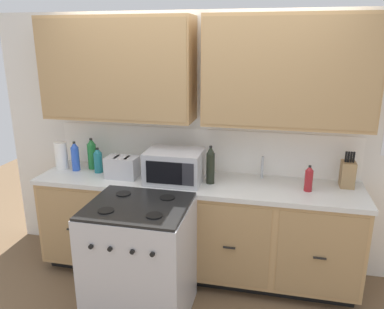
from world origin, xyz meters
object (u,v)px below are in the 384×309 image
Objects in this scene: microwave at (174,166)px; bottle_teal at (98,160)px; bottle_dark at (210,165)px; stove_range at (140,260)px; bottle_red at (309,179)px; bottle_blue at (75,156)px; paper_towel_roll at (61,156)px; bottle_green at (92,154)px; toaster at (122,167)px; knife_block at (348,174)px.

bottle_teal is (-0.76, 0.08, -0.02)m from microwave.
bottle_dark reaches higher than microwave.
stove_range is 1.50m from bottle_red.
paper_towel_roll is at bearing 174.09° from bottle_blue.
paper_towel_roll is 0.29m from bottle_green.
bottle_teal is at bearing 133.88° from stove_range.
bottle_dark reaches higher than bottle_teal.
microwave is 1.71× the size of toaster.
bottle_green is 1.36× the size of bottle_red.
paper_towel_roll is 2.27m from bottle_red.
stove_range is 3.39× the size of toaster.
bottle_teal is (-0.63, 0.66, 0.56)m from stove_range.
stove_range is 2.84× the size of bottle_dark.
microwave is 1.55× the size of knife_block.
stove_range is 4.32× the size of bottle_red.
bottle_green is (-1.18, 0.14, -0.02)m from bottle_dark.
microwave is at bearing 77.64° from stove_range.
bottle_dark reaches higher than toaster.
microwave is at bearing -178.25° from bottle_red.
bottle_red is at bearing -1.50° from bottle_blue.
paper_towel_roll is at bearing 171.47° from toaster.
paper_towel_roll is (-2.59, -0.10, 0.01)m from knife_block.
toaster is 1.94m from knife_block.
bottle_green is at bearing -179.32° from knife_block.
bottle_dark is at bearing 6.13° from microwave.
toaster is at bearing -15.96° from bottle_teal.
toaster is 0.94× the size of bottle_green.
bottle_red is at bearing 0.99° from toaster.
knife_block is at bearing 8.05° from microwave.
microwave is 2.18× the size of bottle_red.
bottle_blue reaches higher than bottle_red.
knife_block is at bearing 27.81° from bottle_red.
bottle_green is at bearing 175.90° from bottle_red.
toaster is 0.80m from bottle_dark.
knife_block is 1.41× the size of bottle_red.
stove_range is 3.06× the size of knife_block.
bottle_teal is (0.23, -0.01, -0.02)m from bottle_blue.
stove_range is 3.39× the size of bottle_blue.
bottle_dark reaches higher than bottle_red.
bottle_dark is 1.19× the size of bottle_blue.
microwave is 1.46m from knife_block.
toaster is at bearing -9.34° from bottle_blue.
microwave is 0.49m from toaster.
stove_range is at bearing -37.42° from bottle_blue.
bottle_blue is at bearing 170.66° from toaster.
knife_block is 2.60m from paper_towel_roll.
knife_block is 2.44m from bottle_blue.
bottle_red is at bearing -1.51° from bottle_teal.
bottle_red is (-0.32, -0.17, -0.01)m from knife_block.
bottle_green is (0.28, 0.07, 0.02)m from paper_towel_roll.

